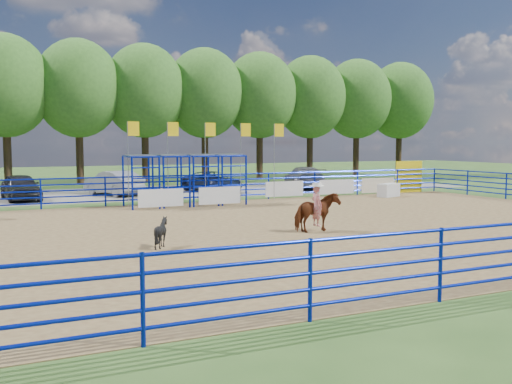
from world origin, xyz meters
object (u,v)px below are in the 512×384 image
at_px(car_a, 21,187).
at_px(car_b, 114,183).
at_px(calf, 161,232).
at_px(car_c, 212,182).
at_px(announcer_table, 389,190).
at_px(car_d, 304,177).
at_px(horse_and_rider, 317,208).

height_order(car_a, car_b, car_b).
bearing_deg(car_b, calf, 62.15).
relative_size(car_b, car_c, 0.95).
distance_m(car_a, car_c, 11.46).
distance_m(announcer_table, car_c, 11.13).
relative_size(car_a, car_d, 0.82).
xyz_separation_m(announcer_table, car_b, (-14.34, 7.86, 0.34)).
xyz_separation_m(horse_and_rider, car_d, (9.17, 16.94, -0.10)).
bearing_deg(announcer_table, calf, -148.31).
xyz_separation_m(car_c, car_d, (6.70, -0.18, 0.10)).
bearing_deg(horse_and_rider, calf, -173.90).
xyz_separation_m(car_b, car_c, (6.24, -0.24, -0.08)).
bearing_deg(car_d, announcer_table, 118.22).
distance_m(horse_and_rider, calf, 5.86).
distance_m(announcer_table, calf, 19.26).
distance_m(car_b, car_d, 12.95).
height_order(horse_and_rider, car_a, horse_and_rider).
bearing_deg(car_c, car_b, 165.10).
bearing_deg(car_d, car_c, 16.02).
height_order(announcer_table, car_b, car_b).
distance_m(calf, car_d, 23.08).
height_order(car_b, car_d, car_d).
relative_size(car_a, car_c, 0.92).
distance_m(horse_and_rider, car_a, 18.85).
bearing_deg(calf, car_d, -56.33).
bearing_deg(calf, car_c, -40.87).
bearing_deg(car_c, car_d, -14.26).
distance_m(horse_and_rider, car_c, 17.29).
bearing_deg(car_b, announcer_table, 129.92).
distance_m(car_b, car_c, 6.24).
relative_size(car_b, car_d, 0.86).
bearing_deg(car_a, announcer_table, -26.84).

